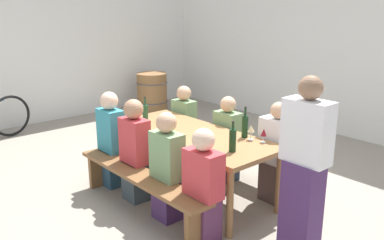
{
  "coord_description": "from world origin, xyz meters",
  "views": [
    {
      "loc": [
        3.37,
        -2.94,
        2.15
      ],
      "look_at": [
        0.0,
        0.0,
        0.9
      ],
      "focal_mm": 38.32,
      "sensor_mm": 36.0,
      "label": 1
    }
  ],
  "objects_px": {
    "wine_glass_1": "(251,129)",
    "seated_guest_near_1": "(135,152)",
    "seated_guest_near_2": "(167,169)",
    "seated_guest_near_3": "(203,188)",
    "wine_glass_0": "(264,133)",
    "seated_guest_far_1": "(227,141)",
    "wine_bottle_1": "(245,126)",
    "seated_guest_near_0": "(111,141)",
    "tasting_table": "(192,139)",
    "standing_host": "(304,173)",
    "wine_bottle_0": "(145,113)",
    "seated_guest_far_0": "(184,126)",
    "seated_guest_far_2": "(276,155)",
    "wine_bottle_2": "(233,140)",
    "bench_near": "(140,182)",
    "bench_far": "(235,151)",
    "wine_barrel": "(152,92)"
  },
  "relations": [
    {
      "from": "standing_host",
      "to": "seated_guest_far_2",
      "type": "bearing_deg",
      "value": -40.74
    },
    {
      "from": "tasting_table",
      "to": "wine_glass_0",
      "type": "xyz_separation_m",
      "value": [
        0.76,
        0.34,
        0.18
      ]
    },
    {
      "from": "wine_bottle_1",
      "to": "wine_glass_1",
      "type": "bearing_deg",
      "value": -11.38
    },
    {
      "from": "seated_guest_far_0",
      "to": "seated_guest_far_1",
      "type": "height_order",
      "value": "seated_guest_far_0"
    },
    {
      "from": "seated_guest_near_1",
      "to": "standing_host",
      "type": "xyz_separation_m",
      "value": [
        1.87,
        0.47,
        0.21
      ]
    },
    {
      "from": "seated_guest_near_2",
      "to": "standing_host",
      "type": "xyz_separation_m",
      "value": [
        1.29,
        0.47,
        0.23
      ]
    },
    {
      "from": "bench_far",
      "to": "seated_guest_near_0",
      "type": "xyz_separation_m",
      "value": [
        -0.82,
        -1.32,
        0.22
      ]
    },
    {
      "from": "wine_glass_0",
      "to": "seated_guest_far_2",
      "type": "xyz_separation_m",
      "value": [
        -0.0,
        0.24,
        -0.31
      ]
    },
    {
      "from": "tasting_table",
      "to": "wine_barrel",
      "type": "distance_m",
      "value": 4.08
    },
    {
      "from": "seated_guest_near_1",
      "to": "seated_guest_near_2",
      "type": "relative_size",
      "value": 1.03
    },
    {
      "from": "wine_glass_1",
      "to": "seated_guest_near_2",
      "type": "relative_size",
      "value": 0.15
    },
    {
      "from": "seated_guest_far_1",
      "to": "seated_guest_far_2",
      "type": "relative_size",
      "value": 0.94
    },
    {
      "from": "tasting_table",
      "to": "seated_guest_near_2",
      "type": "distance_m",
      "value": 0.66
    },
    {
      "from": "tasting_table",
      "to": "bench_far",
      "type": "height_order",
      "value": "tasting_table"
    },
    {
      "from": "seated_guest_near_3",
      "to": "seated_guest_far_0",
      "type": "bearing_deg",
      "value": 54.91
    },
    {
      "from": "seated_guest_far_1",
      "to": "seated_guest_near_1",
      "type": "bearing_deg",
      "value": -14.3
    },
    {
      "from": "seated_guest_near_0",
      "to": "tasting_table",
      "type": "bearing_deg",
      "value": -54.37
    },
    {
      "from": "wine_bottle_1",
      "to": "seated_guest_near_0",
      "type": "bearing_deg",
      "value": -145.37
    },
    {
      "from": "tasting_table",
      "to": "bench_far",
      "type": "distance_m",
      "value": 0.8
    },
    {
      "from": "seated_guest_far_1",
      "to": "bench_near",
      "type": "bearing_deg",
      "value": 0.05
    },
    {
      "from": "tasting_table",
      "to": "seated_guest_near_1",
      "type": "xyz_separation_m",
      "value": [
        -0.3,
        -0.58,
        -0.1
      ]
    },
    {
      "from": "seated_guest_near_3",
      "to": "wine_glass_0",
      "type": "bearing_deg",
      "value": 3.97
    },
    {
      "from": "wine_glass_0",
      "to": "standing_host",
      "type": "distance_m",
      "value": 0.93
    },
    {
      "from": "seated_guest_near_1",
      "to": "seated_guest_far_0",
      "type": "relative_size",
      "value": 1.07
    },
    {
      "from": "wine_bottle_0",
      "to": "wine_bottle_1",
      "type": "relative_size",
      "value": 0.91
    },
    {
      "from": "wine_bottle_2",
      "to": "seated_guest_near_0",
      "type": "xyz_separation_m",
      "value": [
        -1.55,
        -0.47,
        -0.3
      ]
    },
    {
      "from": "wine_bottle_1",
      "to": "wine_bottle_0",
      "type": "bearing_deg",
      "value": -159.87
    },
    {
      "from": "wine_glass_1",
      "to": "seated_guest_near_1",
      "type": "height_order",
      "value": "seated_guest_near_1"
    },
    {
      "from": "tasting_table",
      "to": "standing_host",
      "type": "relative_size",
      "value": 1.3
    },
    {
      "from": "wine_bottle_1",
      "to": "seated_guest_far_1",
      "type": "xyz_separation_m",
      "value": [
        -0.51,
        0.26,
        -0.36
      ]
    },
    {
      "from": "seated_guest_far_2",
      "to": "wine_barrel",
      "type": "height_order",
      "value": "seated_guest_far_2"
    },
    {
      "from": "seated_guest_near_0",
      "to": "seated_guest_far_2",
      "type": "distance_m",
      "value": 1.96
    },
    {
      "from": "seated_guest_far_0",
      "to": "wine_bottle_1",
      "type": "bearing_deg",
      "value": 79.24
    },
    {
      "from": "tasting_table",
      "to": "wine_bottle_2",
      "type": "bearing_deg",
      "value": -8.53
    },
    {
      "from": "seated_guest_far_0",
      "to": "seated_guest_far_1",
      "type": "relative_size",
      "value": 1.01
    },
    {
      "from": "bench_near",
      "to": "bench_far",
      "type": "distance_m",
      "value": 1.47
    },
    {
      "from": "bench_far",
      "to": "seated_guest_near_2",
      "type": "relative_size",
      "value": 1.74
    },
    {
      "from": "wine_glass_0",
      "to": "seated_guest_near_1",
      "type": "height_order",
      "value": "seated_guest_near_1"
    },
    {
      "from": "wine_bottle_2",
      "to": "bench_near",
      "type": "bearing_deg",
      "value": -139.75
    },
    {
      "from": "bench_near",
      "to": "standing_host",
      "type": "height_order",
      "value": "standing_host"
    },
    {
      "from": "wine_bottle_2",
      "to": "seated_guest_near_0",
      "type": "distance_m",
      "value": 1.65
    },
    {
      "from": "wine_glass_0",
      "to": "standing_host",
      "type": "relative_size",
      "value": 0.1
    },
    {
      "from": "wine_glass_1",
      "to": "wine_barrel",
      "type": "bearing_deg",
      "value": 158.09
    },
    {
      "from": "seated_guest_far_1",
      "to": "wine_bottle_0",
      "type": "bearing_deg",
      "value": -46.0
    },
    {
      "from": "wine_bottle_2",
      "to": "standing_host",
      "type": "bearing_deg",
      "value": -0.29
    },
    {
      "from": "seated_guest_near_1",
      "to": "wine_barrel",
      "type": "height_order",
      "value": "seated_guest_near_1"
    },
    {
      "from": "seated_guest_far_2",
      "to": "wine_bottle_2",
      "type": "bearing_deg",
      "value": -1.85
    },
    {
      "from": "seated_guest_far_2",
      "to": "standing_host",
      "type": "bearing_deg",
      "value": 49.26
    },
    {
      "from": "bench_near",
      "to": "bench_far",
      "type": "bearing_deg",
      "value": 90.0
    },
    {
      "from": "seated_guest_near_2",
      "to": "seated_guest_near_1",
      "type": "bearing_deg",
      "value": 90.0
    }
  ]
}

